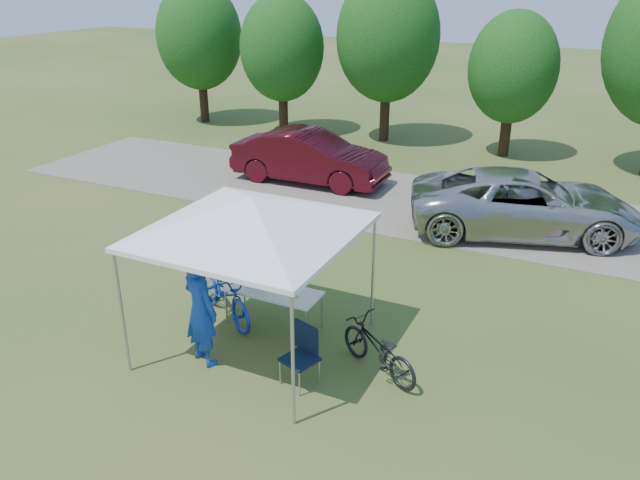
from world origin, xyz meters
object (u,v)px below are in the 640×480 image
Objects in this scene: folding_chair at (303,349)px; bike_dark at (378,349)px; bike_blue at (225,293)px; cooler at (257,278)px; sedan at (310,157)px; cyclist at (201,310)px; minivan at (525,203)px; folding_table at (273,292)px.

bike_dark is (0.98, 0.70, -0.13)m from folding_chair.
bike_blue is 1.16× the size of bike_dark.
cooler is 8.24m from sedan.
minivan is (3.80, 7.91, -0.19)m from cyclist.
cooler is at bearing 180.00° from folding_table.
bike_blue is at bearing -165.84° from cooler.
folding_table is 1.77m from folding_chair.
bike_blue reaches higher than bike_dark.
folding_chair is 1.21m from bike_dark.
sedan is (-5.36, 8.31, 0.35)m from bike_dark.
minivan is at bearing 62.58° from folding_table.
cooler is 0.72m from bike_blue.
minivan is 6.61m from sedan.
minivan is at bearing -161.61° from bike_dark.
cyclist is 0.35× the size of minivan.
cyclist is 1.49m from bike_blue.
bike_dark is (3.15, -0.41, -0.07)m from bike_blue.
sedan is (-6.47, 1.33, 0.02)m from minivan.
folding_table is at bearing -0.00° from cooler.
sedan reaches higher than minivan.
folding_table is 0.89× the size of cyclist.
cyclist is at bearing -130.52° from bike_blue.
bike_dark is at bearing -141.89° from cyclist.
sedan is (-2.21, 7.89, 0.28)m from bike_blue.
sedan is (-4.38, 9.00, 0.23)m from folding_chair.
cooler reaches higher than bike_dark.
cyclist is 0.99× the size of bike_blue.
folding_table is 0.39m from cooler.
folding_chair is at bearing -38.67° from cooler.
bike_dark is (2.22, -0.56, -0.23)m from folding_table.
sedan is at bearing -54.80° from cyclist.
folding_chair is 2.12× the size of cooler.
minivan reaches higher than cooler.
cooler is (-0.33, 0.00, 0.21)m from folding_table.
minivan reaches higher than bike_dark.
cyclist is 2.89m from bike_dark.
bike_dark is 9.89m from sedan.
bike_blue reaches higher than folding_chair.
folding_table is 0.37× the size of sedan.
folding_chair is 1.77m from cyclist.
minivan is at bearing -96.60° from cyclist.
sedan reaches higher than cooler.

